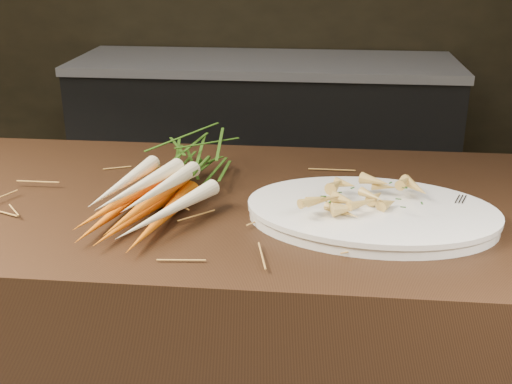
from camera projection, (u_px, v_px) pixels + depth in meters
main_counter at (64, 371)px, 1.49m from camera, size 2.40×0.70×0.90m
back_counter at (264, 143)px, 3.21m from camera, size 1.82×0.62×0.84m
straw_bedding at (39, 187)px, 1.32m from camera, size 1.40×0.60×0.02m
root_veg_bunch at (177, 174)px, 1.28m from camera, size 0.28×0.55×0.10m
serving_platter at (371, 215)px, 1.18m from camera, size 0.48×0.35×0.02m
roasted_veg_heap at (373, 196)px, 1.16m from camera, size 0.24×0.18×0.05m
serving_fork at (465, 220)px, 1.12m from camera, size 0.08×0.17×0.00m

